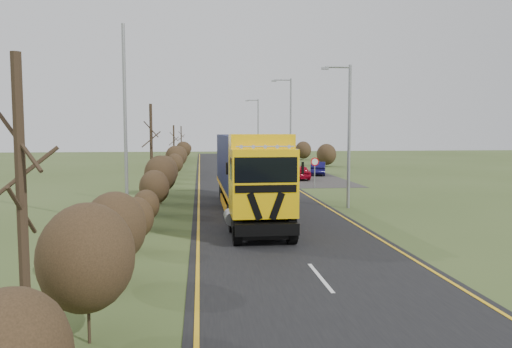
{
  "coord_description": "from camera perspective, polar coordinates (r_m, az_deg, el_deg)",
  "views": [
    {
      "loc": [
        -3.58,
        -26.47,
        4.46
      ],
      "look_at": [
        -0.4,
        1.95,
        1.96
      ],
      "focal_mm": 35.0,
      "sensor_mm": 36.0,
      "label": 1
    }
  ],
  "objects": [
    {
      "name": "ground",
      "position": [
        27.08,
        1.3,
        -4.49
      ],
      "size": [
        160.0,
        160.0,
        0.0
      ],
      "primitive_type": "plane",
      "color": "#3C4E21",
      "rests_on": "ground"
    },
    {
      "name": "road",
      "position": [
        36.92,
        -0.78,
        -1.93
      ],
      "size": [
        8.0,
        120.0,
        0.02
      ],
      "primitive_type": "cube",
      "color": "black",
      "rests_on": "ground"
    },
    {
      "name": "layby",
      "position": [
        47.76,
        5.82,
        -0.37
      ],
      "size": [
        6.0,
        18.0,
        0.02
      ],
      "primitive_type": "cube",
      "color": "#2B2826",
      "rests_on": "ground"
    },
    {
      "name": "lane_markings",
      "position": [
        36.61,
        -0.73,
        -1.96
      ],
      "size": [
        7.52,
        116.0,
        0.01
      ],
      "color": "gold",
      "rests_on": "road"
    },
    {
      "name": "hedgerow",
      "position": [
        34.57,
        -10.38,
        0.2
      ],
      "size": [
        2.24,
        102.04,
        6.05
      ],
      "color": "black",
      "rests_on": "ground"
    },
    {
      "name": "lorry",
      "position": [
        26.26,
        -0.98,
        0.6
      ],
      "size": [
        3.01,
        15.51,
        4.32
      ],
      "rotation": [
        0.0,
        0.0,
        0.01
      ],
      "color": "black",
      "rests_on": "ground"
    },
    {
      "name": "car_red_hatchback",
      "position": [
        45.6,
        4.9,
        0.2
      ],
      "size": [
        1.76,
        3.97,
        1.33
      ],
      "primitive_type": "imported",
      "rotation": [
        0.0,
        0.0,
        3.19
      ],
      "color": "#9E071B",
      "rests_on": "ground"
    },
    {
      "name": "car_blue_sedan",
      "position": [
        50.37,
        7.13,
        0.64
      ],
      "size": [
        2.39,
        4.26,
        1.33
      ],
      "primitive_type": "imported",
      "rotation": [
        0.0,
        0.0,
        2.88
      ],
      "color": "#0D0B3C",
      "rests_on": "ground"
    },
    {
      "name": "streetlight_near",
      "position": [
        28.97,
        10.43,
        4.93
      ],
      "size": [
        1.74,
        0.18,
        8.15
      ],
      "color": "gray",
      "rests_on": "ground"
    },
    {
      "name": "streetlight_mid",
      "position": [
        51.28,
        3.83,
        6.01
      ],
      "size": [
        2.06,
        0.19,
        9.73
      ],
      "color": "gray",
      "rests_on": "ground"
    },
    {
      "name": "streetlight_far",
      "position": [
        70.77,
        0.15,
        5.33
      ],
      "size": [
        1.89,
        0.18,
        8.86
      ],
      "color": "gray",
      "rests_on": "ground"
    },
    {
      "name": "left_pole",
      "position": [
        24.08,
        -14.71,
        5.34
      ],
      "size": [
        0.16,
        0.16,
        9.35
      ],
      "primitive_type": "cylinder",
      "color": "gray",
      "rests_on": "ground"
    },
    {
      "name": "speed_sign",
      "position": [
        39.01,
        6.73,
        0.84
      ],
      "size": [
        0.65,
        0.1,
        2.37
      ],
      "color": "gray",
      "rests_on": "ground"
    },
    {
      "name": "warning_board",
      "position": [
        50.47,
        4.3,
        1.21
      ],
      "size": [
        0.72,
        0.11,
        1.88
      ],
      "color": "gray",
      "rests_on": "ground"
    }
  ]
}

